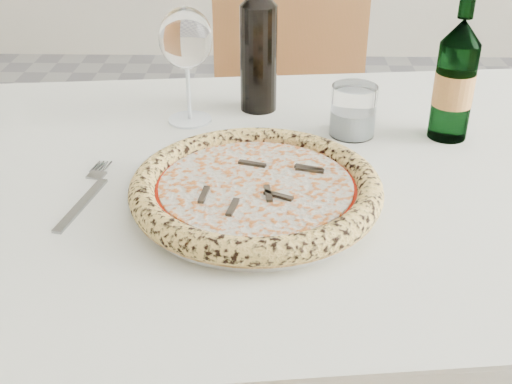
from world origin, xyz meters
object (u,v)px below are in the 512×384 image
dining_table (257,221)px  tumbler (353,114)px  plate (256,199)px  wine_glass (186,41)px  beer_bottle (455,80)px  chair_far (294,112)px  wine_bottle (259,48)px  pizza (256,188)px

dining_table → tumbler: tumbler is taller
plate → wine_glass: (-0.12, 0.29, 0.13)m
tumbler → beer_bottle: size_ratio=0.34×
tumbler → beer_bottle: beer_bottle is taller
dining_table → beer_bottle: (0.31, 0.13, 0.19)m
wine_glass → dining_table: bearing=-56.6°
chair_far → plate: 0.90m
tumbler → wine_glass: bearing=169.8°
wine_bottle → plate: bearing=-89.4°
pizza → beer_bottle: bearing=36.4°
beer_bottle → pizza: bearing=-143.6°
plate → tumbler: (0.15, 0.24, 0.03)m
wine_glass → wine_bottle: 0.14m
pizza → wine_bottle: size_ratio=1.28×
tumbler → beer_bottle: (0.16, -0.01, 0.06)m
dining_table → wine_glass: 0.32m
chair_far → plate: bearing=-95.4°
dining_table → plate: (0.00, -0.10, 0.10)m
wine_glass → wine_bottle: wine_bottle is taller
pizza → wine_glass: wine_glass is taller
wine_glass → beer_bottle: 0.44m
dining_table → tumbler: size_ratio=17.84×
chair_far → dining_table: bearing=-96.1°
chair_far → plate: (-0.08, -0.87, 0.23)m
wine_glass → tumbler: bearing=-10.2°
chair_far → pizza: 0.91m
plate → beer_bottle: size_ratio=1.25×
chair_far → pizza: size_ratio=2.73×
beer_bottle → wine_bottle: size_ratio=0.92×
chair_far → beer_bottle: beer_bottle is taller
wine_glass → beer_bottle: bearing=-7.3°
tumbler → beer_bottle: bearing=-2.2°
dining_table → wine_bottle: size_ratio=5.65×
plate → tumbler: tumbler is taller
chair_far → wine_glass: size_ratio=4.70×
beer_bottle → wine_bottle: 0.34m
dining_table → wine_bottle: (-0.00, 0.25, 0.20)m
dining_table → chair_far: size_ratio=1.62×
chair_far → wine_glass: 0.72m
plate → wine_bottle: wine_bottle is taller
dining_table → wine_bottle: wine_bottle is taller
pizza → wine_bottle: (-0.00, 0.35, 0.09)m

